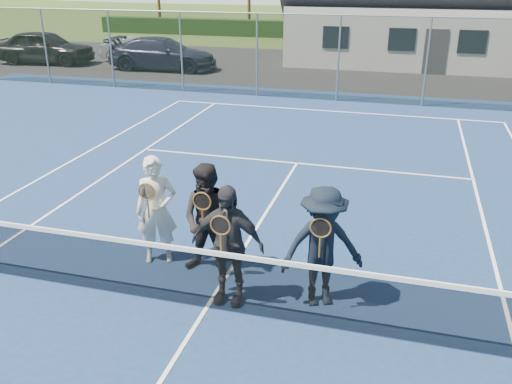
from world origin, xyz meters
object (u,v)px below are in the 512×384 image
Objects in this scene: player_c at (227,245)px; player_d at (322,247)px; car_a at (45,47)px; car_c at (163,54)px; car_b at (137,50)px; tennis_net at (205,277)px; player_a at (156,210)px; player_b at (209,220)px.

player_c is 1.33m from player_d.
car_c is (6.44, -0.01, -0.08)m from car_a.
car_b is (4.25, 1.61, -0.21)m from car_a.
player_c is at bearing -167.67° from player_d.
car_b is 22.37m from tennis_net.
player_c reaches higher than car_c.
car_b is 0.73× the size of car_c.
player_d is at bearing -151.05° from car_c.
player_c reaches higher than car_a.
car_c is at bearing 117.29° from player_c.
player_a is (9.78, -18.38, 0.31)m from car_b.
car_a is 22.56m from player_b.
tennis_net is (11.01, -19.47, -0.08)m from car_b.
player_b is at bearing -6.80° from player_a.
car_b reaches higher than tennis_net.
player_a is 1.00× the size of player_d.
player_a reaches higher than car_b.
player_a and player_c have the same top height.
player_c is (11.25, -19.17, 0.31)m from car_b.
player_c is at bearing -144.17° from car_a.
player_a reaches higher than car_a.
player_c is at bearing -142.14° from car_b.
player_c is at bearing -28.61° from player_a.
car_c reaches higher than car_b.
car_b is at bearing 119.49° from tennis_net.
tennis_net is 1.68m from player_d.
player_b is at bearing -144.01° from car_a.
player_d is at bearing -141.41° from car_a.
player_d reaches higher than tennis_net.
tennis_net is at bearing -73.66° from player_b.
player_a reaches higher than car_c.
car_a is 0.41× the size of tennis_net.
car_b is 0.32× the size of tennis_net.
player_a is at bearing 169.43° from player_d.
player_d reaches higher than car_c.
player_c is at bearing -154.69° from car_c.
car_a is 2.68× the size of player_d.
tennis_net is 1.69m from player_a.
tennis_net is at bearing -155.68° from car_c.
car_c is 18.91m from player_b.
car_a is 0.94× the size of car_c.
player_d reaches higher than car_a.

